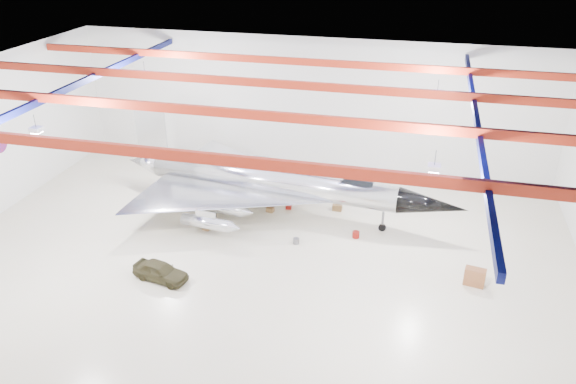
# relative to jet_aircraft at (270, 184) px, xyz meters

# --- Properties ---
(floor) EXTENTS (40.00, 40.00, 0.00)m
(floor) POSITION_rel_jet_aircraft_xyz_m (0.82, -5.58, -2.28)
(floor) COLOR beige
(floor) RESTS_ON ground
(wall_back) EXTENTS (40.00, 0.00, 40.00)m
(wall_back) POSITION_rel_jet_aircraft_xyz_m (0.82, 9.42, 3.22)
(wall_back) COLOR silver
(wall_back) RESTS_ON floor
(ceiling) EXTENTS (40.00, 40.00, 0.00)m
(ceiling) POSITION_rel_jet_aircraft_xyz_m (0.82, -5.58, 8.72)
(ceiling) COLOR #0A0F38
(ceiling) RESTS_ON wall_back
(ceiling_structure) EXTENTS (39.50, 29.50, 1.08)m
(ceiling_structure) POSITION_rel_jet_aircraft_xyz_m (0.82, -5.58, 8.04)
(ceiling_structure) COLOR maroon
(ceiling_structure) RESTS_ON ceiling
(jet_aircraft) EXTENTS (25.51, 15.81, 6.95)m
(jet_aircraft) POSITION_rel_jet_aircraft_xyz_m (0.00, 0.00, 0.00)
(jet_aircraft) COLOR silver
(jet_aircraft) RESTS_ON floor
(jeep) EXTENTS (3.65, 2.02, 1.17)m
(jeep) POSITION_rel_jet_aircraft_xyz_m (-4.08, -9.79, -1.69)
(jeep) COLOR #36321B
(jeep) RESTS_ON floor
(desk) EXTENTS (1.28, 0.80, 1.10)m
(desk) POSITION_rel_jet_aircraft_xyz_m (14.07, -5.80, -1.73)
(desk) COLOR brown
(desk) RESTS_ON floor
(crate_ply) EXTENTS (0.51, 0.44, 0.32)m
(crate_ply) POSITION_rel_jet_aircraft_xyz_m (-3.65, -3.58, -2.12)
(crate_ply) COLOR olive
(crate_ply) RESTS_ON floor
(toolbox_red) EXTENTS (0.44, 0.37, 0.29)m
(toolbox_red) POSITION_rel_jet_aircraft_xyz_m (1.15, 0.82, -2.14)
(toolbox_red) COLOR maroon
(toolbox_red) RESTS_ON floor
(engine_drum) EXTENTS (0.50, 0.50, 0.38)m
(engine_drum) POSITION_rel_jet_aircraft_xyz_m (2.82, -3.82, -2.09)
(engine_drum) COLOR #59595B
(engine_drum) RESTS_ON floor
(parts_bin) EXTENTS (0.69, 0.55, 0.48)m
(parts_bin) POSITION_rel_jet_aircraft_xyz_m (4.69, 1.52, -2.04)
(parts_bin) COLOR olive
(parts_bin) RESTS_ON floor
(crate_small) EXTENTS (0.38, 0.32, 0.25)m
(crate_small) POSITION_rel_jet_aircraft_xyz_m (-4.26, 0.07, -2.15)
(crate_small) COLOR #59595B
(crate_small) RESTS_ON floor
(tool_chest) EXTENTS (0.53, 0.53, 0.43)m
(tool_chest) POSITION_rel_jet_aircraft_xyz_m (6.56, -2.07, -2.06)
(tool_chest) COLOR maroon
(tool_chest) RESTS_ON floor
(oil_barrel) EXTENTS (0.61, 0.53, 0.37)m
(oil_barrel) POSITION_rel_jet_aircraft_xyz_m (-0.07, 0.05, -2.10)
(oil_barrel) COLOR olive
(oil_barrel) RESTS_ON floor
(spares_box) EXTENTS (0.44, 0.44, 0.36)m
(spares_box) POSITION_rel_jet_aircraft_xyz_m (2.06, 2.69, -2.10)
(spares_box) COLOR #59595B
(spares_box) RESTS_ON floor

